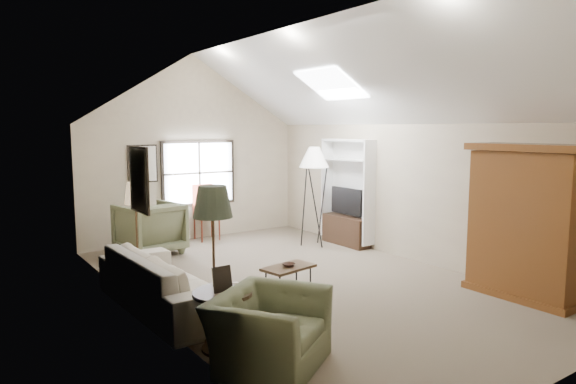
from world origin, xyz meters
TOP-DOWN VIEW (x-y plane):
  - room_shell at (0.00, 0.00)m, footprint 5.01×8.01m
  - window at (0.10, 3.96)m, footprint 1.72×0.08m
  - skylight at (1.30, 0.90)m, footprint 0.80×1.20m
  - wall_art at (-1.88, 1.94)m, footprint 1.97×3.71m
  - armoire at (2.18, -2.40)m, footprint 0.60×1.50m
  - tv_alcove at (2.34, 1.60)m, footprint 0.32×1.30m
  - media_console at (2.32, 1.60)m, footprint 0.34×1.18m
  - tv_panel at (2.32, 1.60)m, footprint 0.05×0.90m
  - sofa at (-2.20, 0.10)m, footprint 1.12×2.67m
  - armchair_near at (-2.00, -2.12)m, footprint 1.52×1.47m
  - armchair_far at (-1.33, 3.17)m, footprint 1.25×1.27m
  - coffee_table at (-0.48, -0.30)m, footprint 0.84×0.56m
  - bowl at (-0.48, -0.30)m, footprint 0.22×0.22m
  - side_table at (-2.20, -1.50)m, footprint 0.68×0.68m
  - side_chair at (0.14, 3.70)m, footprint 0.49×0.49m
  - tripod_lamp at (1.69, 1.89)m, footprint 0.66×0.66m
  - dark_lamp at (-2.20, -1.30)m, footprint 0.46×0.46m
  - tan_lamp at (-2.20, 1.30)m, footprint 0.34×0.34m

SIDE VIEW (x-z plane):
  - coffee_table at x=-0.48m, z-range 0.00..0.40m
  - media_console at x=2.32m, z-range 0.00..0.60m
  - side_table at x=-2.20m, z-range 0.00..0.66m
  - armchair_near at x=-2.00m, z-range 0.00..0.75m
  - sofa at x=-2.20m, z-range 0.00..0.77m
  - bowl at x=-0.48m, z-range 0.40..0.44m
  - armchair_far at x=-1.33m, z-range 0.00..1.01m
  - side_chair at x=0.14m, z-range 0.00..1.20m
  - tan_lamp at x=-2.20m, z-range 0.00..1.65m
  - dark_lamp at x=-2.20m, z-range 0.00..1.84m
  - tv_panel at x=2.32m, z-range 0.65..1.20m
  - tripod_lamp at x=1.69m, z-range 0.00..2.09m
  - armoire at x=2.18m, z-range 0.00..2.20m
  - tv_alcove at x=2.34m, z-range 0.10..2.20m
  - window at x=0.10m, z-range 0.74..2.16m
  - wall_art at x=-1.88m, z-range 1.29..2.17m
  - room_shell at x=0.00m, z-range 1.21..5.21m
  - skylight at x=1.30m, z-range 2.96..3.48m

